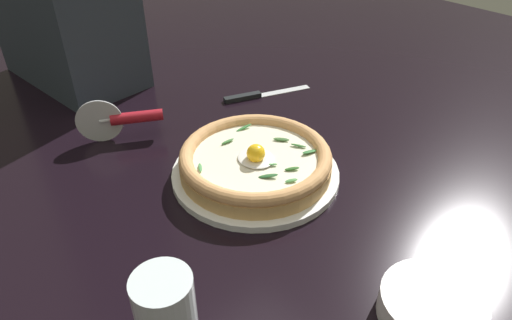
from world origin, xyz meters
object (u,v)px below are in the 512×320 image
at_px(pizza, 256,159).
at_px(side_bowl, 431,307).
at_px(table_knife, 255,95).
at_px(pizza_cutter, 125,118).

relative_size(pizza, side_bowl, 2.06).
bearing_deg(table_knife, pizza_cutter, 82.83).
bearing_deg(side_bowl, pizza, -6.00).
bearing_deg(pizza_cutter, table_knife, -97.17).
xyz_separation_m(pizza_cutter, table_knife, (-0.04, -0.30, -0.04)).
bearing_deg(side_bowl, table_knife, -22.09).
xyz_separation_m(pizza, table_knife, (0.22, -0.20, -0.03)).
relative_size(pizza_cutter, table_knife, 0.73).
distance_m(pizza, side_bowl, 0.36).
height_order(pizza_cutter, table_knife, pizza_cutter).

